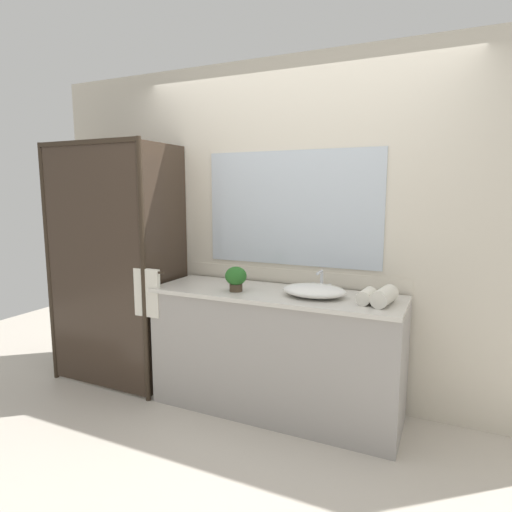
{
  "coord_description": "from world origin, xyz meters",
  "views": [
    {
      "loc": [
        1.14,
        -2.78,
        1.61
      ],
      "look_at": [
        -0.15,
        0.0,
        1.15
      ],
      "focal_mm": 30.24,
      "sensor_mm": 36.0,
      "label": 1
    }
  ],
  "objects": [
    {
      "name": "rolled_towel_near_edge",
      "position": [
        0.76,
        -0.04,
        0.96
      ],
      "size": [
        0.15,
        0.27,
        0.11
      ],
      "primitive_type": "cylinder",
      "rotation": [
        1.57,
        0.0,
        -0.14
      ],
      "color": "silver",
      "rests_on": "vanity_cabinet"
    },
    {
      "name": "sink_basin",
      "position": [
        0.29,
        -0.01,
        0.94
      ],
      "size": [
        0.44,
        0.33,
        0.08
      ],
      "primitive_type": "ellipsoid",
      "color": "white",
      "rests_on": "vanity_cabinet"
    },
    {
      "name": "vanity_cabinet",
      "position": [
        0.0,
        0.01,
        0.45
      ],
      "size": [
        1.8,
        0.58,
        0.9
      ],
      "color": "#9E9993",
      "rests_on": "ground_plane"
    },
    {
      "name": "potted_plant",
      "position": [
        -0.26,
        -0.1,
        1.0
      ],
      "size": [
        0.15,
        0.15,
        0.18
      ],
      "color": "#473828",
      "rests_on": "vanity_cabinet"
    },
    {
      "name": "rolled_towel_middle",
      "position": [
        0.65,
        -0.04,
        0.95
      ],
      "size": [
        0.11,
        0.19,
        0.09
      ],
      "primitive_type": "cylinder",
      "rotation": [
        1.57,
        0.0,
        -0.09
      ],
      "color": "silver",
      "rests_on": "vanity_cabinet"
    },
    {
      "name": "shower_enclosure",
      "position": [
        -1.27,
        -0.19,
        1.02
      ],
      "size": [
        1.2,
        0.59,
        2.0
      ],
      "color": "#2D2319",
      "rests_on": "ground_plane"
    },
    {
      "name": "wall_back_with_mirror",
      "position": [
        0.0,
        0.34,
        1.3
      ],
      "size": [
        4.4,
        0.06,
        2.6
      ],
      "color": "beige",
      "rests_on": "ground_plane"
    },
    {
      "name": "amenity_bottle_shampoo",
      "position": [
        -0.34,
        0.14,
        0.95
      ],
      "size": [
        0.03,
        0.03,
        0.1
      ],
      "color": "silver",
      "rests_on": "vanity_cabinet"
    },
    {
      "name": "faucet",
      "position": [
        0.29,
        0.16,
        0.95
      ],
      "size": [
        0.17,
        0.13,
        0.16
      ],
      "color": "silver",
      "rests_on": "vanity_cabinet"
    },
    {
      "name": "ground_plane",
      "position": [
        0.0,
        0.0,
        0.0
      ],
      "size": [
        8.0,
        8.0,
        0.0
      ],
      "primitive_type": "plane",
      "color": "beige"
    },
    {
      "name": "amenity_bottle_lotion",
      "position": [
        -0.41,
        0.1,
        0.94
      ],
      "size": [
        0.03,
        0.03,
        0.09
      ],
      "color": "silver",
      "rests_on": "vanity_cabinet"
    }
  ]
}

